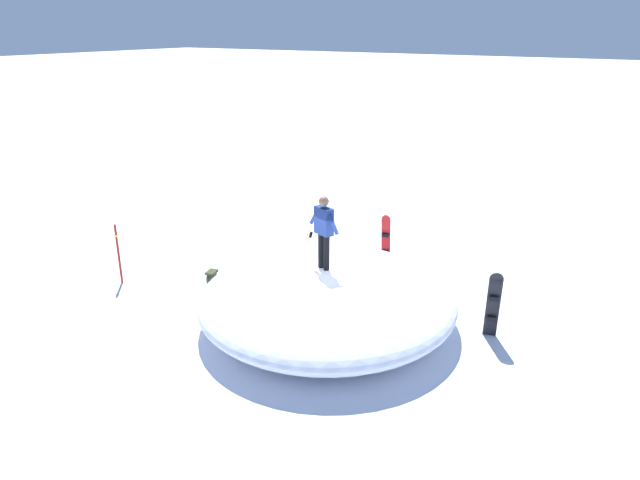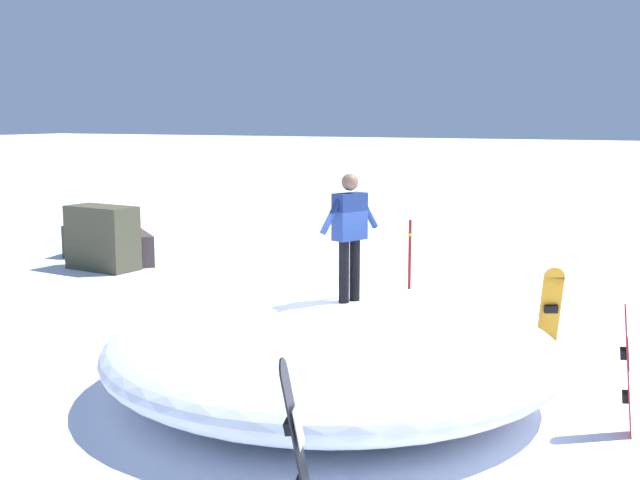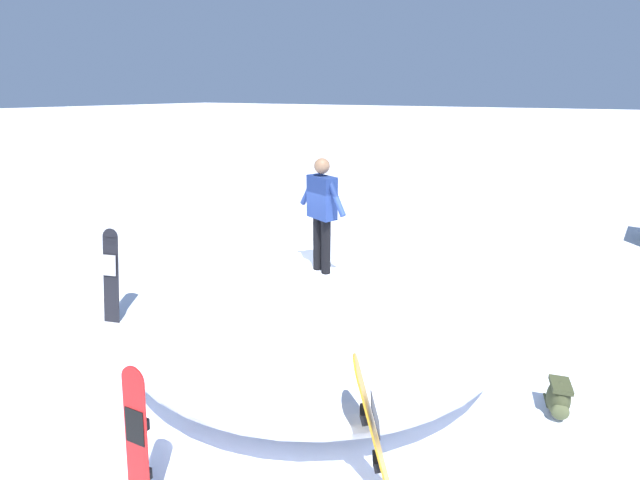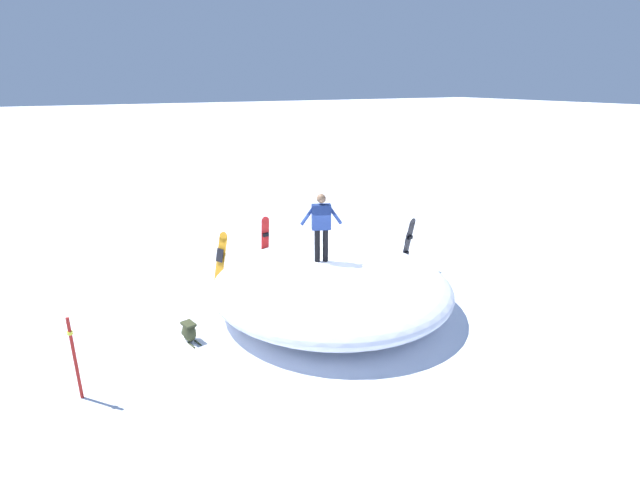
# 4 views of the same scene
# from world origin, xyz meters

# --- Properties ---
(ground) EXTENTS (240.00, 240.00, 0.00)m
(ground) POSITION_xyz_m (0.00, 0.00, 0.00)
(ground) COLOR white
(snow_mound) EXTENTS (7.90, 8.02, 1.28)m
(snow_mound) POSITION_xyz_m (-0.10, -0.21, 0.64)
(snow_mound) COLOR white
(snow_mound) RESTS_ON ground
(snowboarder_standing) EXTENTS (1.00, 0.46, 1.72)m
(snowboarder_standing) POSITION_xyz_m (0.10, -0.37, 2.27)
(snowboarder_standing) COLOR black
(snowboarder_standing) RESTS_ON snow_mound
(snowboard_primary_upright) EXTENTS (0.52, 0.46, 1.64)m
(snowboard_primary_upright) POSITION_xyz_m (2.01, -2.67, 0.85)
(snowboard_primary_upright) COLOR orange
(snowboard_primary_upright) RESTS_ON ground
(snowboard_secondary_upright) EXTENTS (0.28, 0.21, 1.59)m
(snowboard_secondary_upright) POSITION_xyz_m (0.20, -3.90, 0.82)
(snowboard_secondary_upright) COLOR red
(snowboard_secondary_upright) RESTS_ON ground
(snowboard_tertiary_upright) EXTENTS (0.38, 0.40, 1.65)m
(snowboard_tertiary_upright) POSITION_xyz_m (-3.53, -1.48, 0.85)
(snowboard_tertiary_upright) COLOR black
(snowboard_tertiary_upright) RESTS_ON ground
(backpack_near) EXTENTS (0.37, 0.63, 0.46)m
(backpack_near) POSITION_xyz_m (3.51, -0.30, 0.24)
(backpack_near) COLOR #383D23
(backpack_near) RESTS_ON ground
(trail_marker_pole) EXTENTS (0.10, 0.10, 1.65)m
(trail_marker_pole) POSITION_xyz_m (5.75, 0.79, 0.87)
(trail_marker_pole) COLOR #A51E19
(trail_marker_pole) RESTS_ON ground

